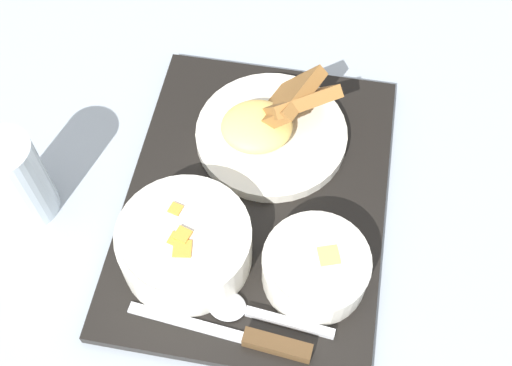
# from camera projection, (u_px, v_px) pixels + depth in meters

# --- Properties ---
(ground_plane) EXTENTS (4.00, 4.00, 0.00)m
(ground_plane) POSITION_uv_depth(u_px,v_px,m) (256.00, 202.00, 0.76)
(ground_plane) COLOR #99A3AD
(serving_tray) EXTENTS (0.44, 0.35, 0.01)m
(serving_tray) POSITION_uv_depth(u_px,v_px,m) (256.00, 199.00, 0.75)
(serving_tray) COLOR black
(serving_tray) RESTS_ON ground_plane
(bowl_salad) EXTENTS (0.14, 0.14, 0.06)m
(bowl_salad) POSITION_uv_depth(u_px,v_px,m) (185.00, 243.00, 0.68)
(bowl_salad) COLOR silver
(bowl_salad) RESTS_ON serving_tray
(bowl_soup) EXTENTS (0.11, 0.11, 0.05)m
(bowl_soup) POSITION_uv_depth(u_px,v_px,m) (316.00, 266.00, 0.67)
(bowl_soup) COLOR silver
(bowl_soup) RESTS_ON serving_tray
(plate_main) EXTENTS (0.18, 0.18, 0.08)m
(plate_main) POSITION_uv_depth(u_px,v_px,m) (273.00, 125.00, 0.77)
(plate_main) COLOR silver
(plate_main) RESTS_ON serving_tray
(knife) EXTENTS (0.03, 0.20, 0.02)m
(knife) POSITION_uv_depth(u_px,v_px,m) (259.00, 341.00, 0.65)
(knife) COLOR silver
(knife) RESTS_ON serving_tray
(spoon) EXTENTS (0.04, 0.14, 0.01)m
(spoon) POSITION_uv_depth(u_px,v_px,m) (252.00, 313.00, 0.67)
(spoon) COLOR silver
(spoon) RESTS_ON serving_tray
(glass_water) EXTENTS (0.07, 0.07, 0.12)m
(glass_water) POSITION_uv_depth(u_px,v_px,m) (18.00, 182.00, 0.71)
(glass_water) COLOR silver
(glass_water) RESTS_ON ground_plane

